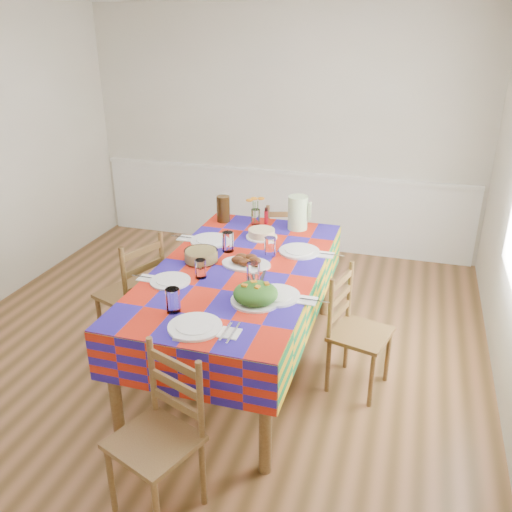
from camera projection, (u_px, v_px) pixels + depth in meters
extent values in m
cube|color=brown|center=(203.00, 357.00, 4.45)|extent=(4.50, 5.00, 0.04)
cube|color=beige|center=(282.00, 133.00, 6.10)|extent=(4.50, 0.04, 2.70)
cube|color=white|center=(280.00, 173.00, 6.24)|extent=(4.41, 0.06, 0.04)
cube|color=white|center=(280.00, 209.00, 6.43)|extent=(4.41, 0.03, 0.90)
cylinder|color=brown|center=(114.00, 387.00, 3.41)|extent=(0.08, 0.08, 0.81)
cylinder|color=brown|center=(265.00, 418.00, 3.15)|extent=(0.08, 0.08, 0.81)
cylinder|color=brown|center=(223.00, 261.00, 5.17)|extent=(0.08, 0.08, 0.81)
cylinder|color=brown|center=(326.00, 274.00, 4.91)|extent=(0.08, 0.08, 0.81)
cube|color=brown|center=(238.00, 271.00, 3.99)|extent=(1.13, 2.14, 0.04)
cube|color=red|center=(238.00, 268.00, 3.98)|extent=(1.17, 2.19, 0.01)
cube|color=red|center=(167.00, 279.00, 4.21)|extent=(0.01, 2.19, 0.34)
cube|color=red|center=(316.00, 300.00, 3.89)|extent=(0.01, 2.19, 0.34)
cube|color=red|center=(178.00, 373.00, 3.09)|extent=(1.17, 0.01, 0.34)
cube|color=red|center=(276.00, 237.00, 5.01)|extent=(1.17, 0.01, 0.34)
cylinder|color=white|center=(195.00, 327.00, 3.20)|extent=(0.33, 0.33, 0.02)
cylinder|color=white|center=(195.00, 325.00, 3.20)|extent=(0.23, 0.23, 0.01)
cylinder|color=white|center=(173.00, 300.00, 3.36)|extent=(0.09, 0.09, 0.16)
cube|color=white|center=(230.00, 333.00, 3.15)|extent=(0.12, 0.12, 0.01)
cube|color=silver|center=(226.00, 332.00, 3.15)|extent=(0.01, 0.20, 0.00)
cube|color=silver|center=(233.00, 333.00, 3.14)|extent=(0.01, 0.24, 0.00)
cylinder|color=white|center=(170.00, 281.00, 3.76)|extent=(0.28, 0.28, 0.01)
cylinder|color=white|center=(170.00, 280.00, 3.76)|extent=(0.20, 0.20, 0.01)
cylinder|color=white|center=(201.00, 269.00, 3.80)|extent=(0.08, 0.08, 0.14)
cube|color=white|center=(146.00, 278.00, 3.81)|extent=(0.10, 0.10, 0.01)
cube|color=silver|center=(143.00, 277.00, 3.82)|extent=(0.18, 0.01, 0.00)
cube|color=silver|center=(148.00, 278.00, 3.80)|extent=(0.21, 0.01, 0.00)
cylinder|color=white|center=(210.00, 240.00, 4.44)|extent=(0.33, 0.33, 0.02)
cylinder|color=white|center=(210.00, 239.00, 4.43)|extent=(0.23, 0.23, 0.01)
cylinder|color=white|center=(228.00, 242.00, 4.23)|extent=(0.09, 0.09, 0.16)
cube|color=white|center=(186.00, 238.00, 4.50)|extent=(0.12, 0.12, 0.01)
cube|color=silver|center=(183.00, 237.00, 4.50)|extent=(0.21, 0.01, 0.00)
cube|color=silver|center=(188.00, 238.00, 4.49)|extent=(0.24, 0.01, 0.00)
cylinder|color=white|center=(276.00, 295.00, 3.56)|extent=(0.32, 0.32, 0.02)
cylinder|color=white|center=(276.00, 294.00, 3.56)|extent=(0.22, 0.22, 0.01)
cylinder|color=white|center=(253.00, 273.00, 3.71)|extent=(0.09, 0.09, 0.15)
cube|color=white|center=(308.00, 301.00, 3.51)|extent=(0.12, 0.12, 0.01)
cube|color=silver|center=(304.00, 299.00, 3.51)|extent=(0.20, 0.01, 0.00)
cube|color=silver|center=(311.00, 300.00, 3.50)|extent=(0.24, 0.01, 0.00)
cylinder|color=white|center=(299.00, 251.00, 4.24)|extent=(0.32, 0.32, 0.02)
cylinder|color=white|center=(299.00, 250.00, 4.23)|extent=(0.22, 0.22, 0.01)
cylinder|color=white|center=(270.00, 247.00, 4.14)|extent=(0.09, 0.09, 0.15)
cube|color=white|center=(326.00, 255.00, 4.18)|extent=(0.12, 0.12, 0.01)
cube|color=silver|center=(323.00, 254.00, 4.19)|extent=(0.20, 0.01, 0.00)
cube|color=silver|center=(329.00, 255.00, 4.17)|extent=(0.24, 0.01, 0.00)
ellipsoid|color=white|center=(246.00, 264.00, 4.02)|extent=(0.37, 0.27, 0.02)
ellipsoid|color=black|center=(255.00, 261.00, 3.98)|extent=(0.10, 0.08, 0.05)
ellipsoid|color=black|center=(251.00, 258.00, 4.03)|extent=(0.10, 0.08, 0.05)
ellipsoid|color=black|center=(241.00, 257.00, 4.04)|extent=(0.10, 0.08, 0.05)
ellipsoid|color=black|center=(238.00, 260.00, 4.00)|extent=(0.10, 0.08, 0.05)
ellipsoid|color=black|center=(245.00, 262.00, 3.96)|extent=(0.10, 0.08, 0.05)
cylinder|color=white|center=(256.00, 300.00, 3.50)|extent=(0.32, 0.32, 0.02)
ellipsoid|color=#104311|center=(256.00, 293.00, 3.48)|extent=(0.29, 0.29, 0.13)
cube|color=orange|center=(244.00, 285.00, 3.44)|extent=(0.04, 0.03, 0.01)
cube|color=orange|center=(254.00, 282.00, 3.49)|extent=(0.05, 0.05, 0.01)
cube|color=orange|center=(257.00, 287.00, 3.42)|extent=(0.03, 0.04, 0.01)
cube|color=orange|center=(267.00, 284.00, 3.47)|extent=(0.04, 0.05, 0.01)
cylinder|color=white|center=(201.00, 256.00, 4.06)|extent=(0.25, 0.25, 0.09)
cylinder|color=#D3B770|center=(201.00, 256.00, 4.06)|extent=(0.23, 0.23, 0.08)
cylinder|color=white|center=(262.00, 237.00, 4.52)|extent=(0.26, 0.26, 0.01)
cylinder|color=beige|center=(262.00, 233.00, 4.51)|extent=(0.22, 0.22, 0.06)
cube|color=black|center=(254.00, 277.00, 3.83)|extent=(0.14, 0.33, 0.01)
cube|color=black|center=(263.00, 276.00, 3.83)|extent=(0.07, 0.35, 0.01)
cylinder|color=white|center=(256.00, 217.00, 4.79)|extent=(0.08, 0.08, 0.14)
cylinder|color=#3A7727|center=(253.00, 211.00, 4.78)|extent=(0.01, 0.01, 0.19)
ellipsoid|color=orange|center=(249.00, 200.00, 4.74)|extent=(0.06, 0.06, 0.02)
cylinder|color=#3A7727|center=(258.00, 211.00, 4.78)|extent=(0.01, 0.01, 0.19)
ellipsoid|color=orange|center=(261.00, 198.00, 4.74)|extent=(0.06, 0.06, 0.02)
cylinder|color=#3A7727|center=(255.00, 212.00, 4.75)|extent=(0.01, 0.01, 0.19)
ellipsoid|color=orange|center=(254.00, 199.00, 4.68)|extent=(0.06, 0.06, 0.02)
cylinder|color=red|center=(266.00, 216.00, 4.79)|extent=(0.04, 0.04, 0.15)
cylinder|color=#BEE8A3|center=(298.00, 213.00, 4.65)|extent=(0.17, 0.17, 0.29)
cylinder|color=black|center=(223.00, 209.00, 4.84)|extent=(0.12, 0.12, 0.24)
cube|color=white|center=(180.00, 339.00, 3.08)|extent=(0.09, 0.03, 0.02)
cylinder|color=brown|center=(111.00, 480.00, 2.95)|extent=(0.04, 0.04, 0.45)
cylinder|color=brown|center=(158.00, 444.00, 3.20)|extent=(0.04, 0.04, 0.45)
cylinder|color=brown|center=(203.00, 473.00, 3.00)|extent=(0.04, 0.04, 0.45)
cube|color=brown|center=(154.00, 442.00, 2.88)|extent=(0.54, 0.53, 0.03)
cylinder|color=brown|center=(153.00, 376.00, 3.02)|extent=(0.04, 0.04, 0.50)
cylinder|color=brown|center=(200.00, 402.00, 2.81)|extent=(0.04, 0.04, 0.50)
cube|color=brown|center=(177.00, 404.00, 2.96)|extent=(0.35, 0.15, 0.05)
cube|color=brown|center=(175.00, 384.00, 2.90)|extent=(0.35, 0.15, 0.05)
cube|color=brown|center=(174.00, 364.00, 2.85)|extent=(0.35, 0.15, 0.05)
cylinder|color=brown|center=(300.00, 260.00, 5.65)|extent=(0.04, 0.04, 0.44)
cylinder|color=brown|center=(266.00, 260.00, 5.64)|extent=(0.04, 0.04, 0.44)
cylinder|color=brown|center=(303.00, 274.00, 5.34)|extent=(0.04, 0.04, 0.44)
cylinder|color=brown|center=(267.00, 274.00, 5.33)|extent=(0.04, 0.04, 0.44)
cube|color=brown|center=(285.00, 245.00, 5.39)|extent=(0.52, 0.50, 0.03)
cylinder|color=brown|center=(305.00, 230.00, 5.14)|extent=(0.04, 0.04, 0.49)
cylinder|color=brown|center=(268.00, 230.00, 5.13)|extent=(0.04, 0.04, 0.49)
cube|color=brown|center=(286.00, 240.00, 5.18)|extent=(0.34, 0.13, 0.05)
cube|color=brown|center=(286.00, 227.00, 5.12)|extent=(0.34, 0.13, 0.05)
cube|color=brown|center=(287.00, 214.00, 5.07)|extent=(0.34, 0.13, 0.05)
cylinder|color=brown|center=(136.00, 305.00, 4.71)|extent=(0.04, 0.04, 0.48)
cylinder|color=brown|center=(100.00, 324.00, 4.43)|extent=(0.04, 0.04, 0.48)
cylinder|color=brown|center=(166.00, 318.00, 4.51)|extent=(0.04, 0.04, 0.48)
cylinder|color=brown|center=(130.00, 338.00, 4.23)|extent=(0.04, 0.04, 0.48)
cube|color=brown|center=(130.00, 293.00, 4.37)|extent=(0.56, 0.57, 0.03)
cylinder|color=brown|center=(162.00, 263.00, 4.30)|extent=(0.04, 0.04, 0.54)
cylinder|color=brown|center=(124.00, 280.00, 4.02)|extent=(0.04, 0.04, 0.54)
cube|color=brown|center=(145.00, 284.00, 4.20)|extent=(0.16, 0.37, 0.05)
cube|color=brown|center=(144.00, 268.00, 4.14)|extent=(0.16, 0.37, 0.05)
cube|color=brown|center=(142.00, 251.00, 4.09)|extent=(0.16, 0.37, 0.05)
cylinder|color=brown|center=(371.00, 381.00, 3.78)|extent=(0.03, 0.03, 0.44)
cylinder|color=brown|center=(388.00, 356.00, 4.05)|extent=(0.03, 0.03, 0.44)
cylinder|color=brown|center=(328.00, 366.00, 3.93)|extent=(0.03, 0.03, 0.44)
cylinder|color=brown|center=(347.00, 344.00, 4.20)|extent=(0.03, 0.03, 0.44)
cube|color=brown|center=(361.00, 334.00, 3.90)|extent=(0.48, 0.49, 0.03)
cylinder|color=brown|center=(330.00, 311.00, 3.75)|extent=(0.03, 0.03, 0.48)
cylinder|color=brown|center=(350.00, 291.00, 4.02)|extent=(0.03, 0.03, 0.48)
cube|color=brown|center=(340.00, 312.00, 3.93)|extent=(0.11, 0.34, 0.05)
cube|color=brown|center=(341.00, 297.00, 3.88)|extent=(0.11, 0.34, 0.05)
cube|color=brown|center=(342.00, 281.00, 3.83)|extent=(0.11, 0.34, 0.05)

